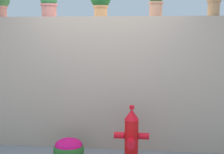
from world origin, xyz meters
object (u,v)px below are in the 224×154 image
at_px(potted_plant_2, 49,1).
at_px(potted_plant_4, 156,1).
at_px(fire_hydrant, 131,139).
at_px(flower_bush_left, 69,149).
at_px(potted_plant_1, 0,0).

bearing_deg(potted_plant_2, potted_plant_4, -0.43).
height_order(fire_hydrant, flower_bush_left, fire_hydrant).
relative_size(potted_plant_4, fire_hydrant, 0.45).
relative_size(potted_plant_2, fire_hydrant, 0.49).
bearing_deg(flower_bush_left, potted_plant_4, 27.69).
distance_m(potted_plant_1, flower_bush_left, 2.57).
relative_size(potted_plant_2, potted_plant_4, 1.09).
height_order(potted_plant_1, fire_hydrant, potted_plant_1).
bearing_deg(potted_plant_1, fire_hydrant, -19.38).
xyz_separation_m(potted_plant_1, potted_plant_2, (0.79, 0.01, -0.02)).
relative_size(potted_plant_2, flower_bush_left, 0.96).
bearing_deg(potted_plant_4, flower_bush_left, -152.31).
height_order(potted_plant_4, fire_hydrant, potted_plant_4).
bearing_deg(potted_plant_1, potted_plant_4, -0.04).
xyz_separation_m(potted_plant_2, fire_hydrant, (1.33, -0.76, -1.93)).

